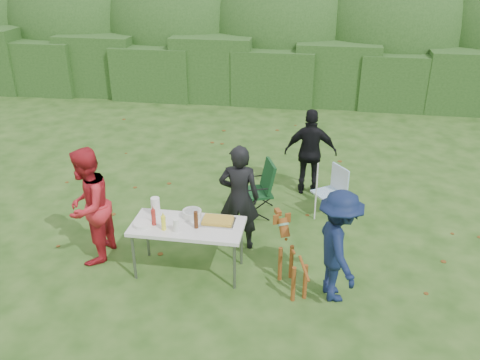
# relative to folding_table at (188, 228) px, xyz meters

# --- Properties ---
(ground) EXTENTS (80.00, 80.00, 0.00)m
(ground) POSITION_rel_folding_table_xyz_m (0.33, 0.29, -0.69)
(ground) COLOR #1E4211
(hedge_row) EXTENTS (22.00, 1.40, 1.70)m
(hedge_row) POSITION_rel_folding_table_xyz_m (0.33, 8.29, 0.16)
(hedge_row) COLOR #23471C
(hedge_row) RESTS_ON ground
(shrub_backdrop) EXTENTS (20.00, 2.60, 3.20)m
(shrub_backdrop) POSITION_rel_folding_table_xyz_m (0.33, 9.89, 0.91)
(shrub_backdrop) COLOR #3D6628
(shrub_backdrop) RESTS_ON ground
(folding_table) EXTENTS (1.50, 0.70, 0.74)m
(folding_table) POSITION_rel_folding_table_xyz_m (0.00, 0.00, 0.00)
(folding_table) COLOR silver
(folding_table) RESTS_ON ground
(person_cook) EXTENTS (0.60, 0.41, 1.61)m
(person_cook) POSITION_rel_folding_table_xyz_m (0.57, 0.75, 0.12)
(person_cook) COLOR black
(person_cook) RESTS_ON ground
(person_red_jacket) EXTENTS (0.66, 0.83, 1.69)m
(person_red_jacket) POSITION_rel_folding_table_xyz_m (-1.43, 0.09, 0.16)
(person_red_jacket) COLOR #B41E27
(person_red_jacket) RESTS_ON ground
(person_black_puffy) EXTENTS (0.93, 0.42, 1.56)m
(person_black_puffy) POSITION_rel_folding_table_xyz_m (1.53, 2.70, 0.09)
(person_black_puffy) COLOR black
(person_black_puffy) RESTS_ON ground
(child) EXTENTS (0.81, 1.09, 1.50)m
(child) POSITION_rel_folding_table_xyz_m (1.97, -0.23, 0.06)
(child) COLOR #0F1B3D
(child) RESTS_ON ground
(dog) EXTENTS (0.73, 0.98, 0.87)m
(dog) POSITION_rel_folding_table_xyz_m (1.42, -0.17, -0.25)
(dog) COLOR brown
(dog) RESTS_ON ground
(camping_chair) EXTENTS (0.76, 0.76, 0.95)m
(camping_chair) POSITION_rel_folding_table_xyz_m (0.68, 1.71, -0.21)
(camping_chair) COLOR #113B1B
(camping_chair) RESTS_ON ground
(lawn_chair) EXTENTS (0.68, 0.68, 0.82)m
(lawn_chair) POSITION_rel_folding_table_xyz_m (1.87, 1.95, -0.27)
(lawn_chair) COLOR #438CBC
(lawn_chair) RESTS_ON ground
(food_tray) EXTENTS (0.45, 0.30, 0.02)m
(food_tray) POSITION_rel_folding_table_xyz_m (0.39, 0.12, 0.06)
(food_tray) COLOR #B7B7BA
(food_tray) RESTS_ON folding_table
(focaccia_bread) EXTENTS (0.40, 0.26, 0.04)m
(focaccia_bread) POSITION_rel_folding_table_xyz_m (0.39, 0.12, 0.09)
(focaccia_bread) COLOR gold
(focaccia_bread) RESTS_ON food_tray
(mustard_bottle) EXTENTS (0.06, 0.06, 0.20)m
(mustard_bottle) POSITION_rel_folding_table_xyz_m (-0.27, -0.17, 0.15)
(mustard_bottle) COLOR #FFF835
(mustard_bottle) RESTS_ON folding_table
(ketchup_bottle) EXTENTS (0.06, 0.06, 0.22)m
(ketchup_bottle) POSITION_rel_folding_table_xyz_m (-0.44, -0.07, 0.16)
(ketchup_bottle) COLOR #A3251E
(ketchup_bottle) RESTS_ON folding_table
(beer_bottle) EXTENTS (0.06, 0.06, 0.24)m
(beer_bottle) POSITION_rel_folding_table_xyz_m (0.13, -0.06, 0.17)
(beer_bottle) COLOR #47230F
(beer_bottle) RESTS_ON folding_table
(paper_towel_roll) EXTENTS (0.12, 0.12, 0.26)m
(paper_towel_roll) POSITION_rel_folding_table_xyz_m (-0.49, 0.19, 0.18)
(paper_towel_roll) COLOR white
(paper_towel_roll) RESTS_ON folding_table
(cup_stack) EXTENTS (0.08, 0.08, 0.18)m
(cup_stack) POSITION_rel_folding_table_xyz_m (-0.09, -0.19, 0.14)
(cup_stack) COLOR white
(cup_stack) RESTS_ON folding_table
(pasta_bowl) EXTENTS (0.26, 0.26, 0.10)m
(pasta_bowl) POSITION_rel_folding_table_xyz_m (0.01, 0.21, 0.10)
(pasta_bowl) COLOR silver
(pasta_bowl) RESTS_ON folding_table
(plate_stack) EXTENTS (0.24, 0.24, 0.05)m
(plate_stack) POSITION_rel_folding_table_xyz_m (-0.57, -0.13, 0.08)
(plate_stack) COLOR white
(plate_stack) RESTS_ON folding_table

